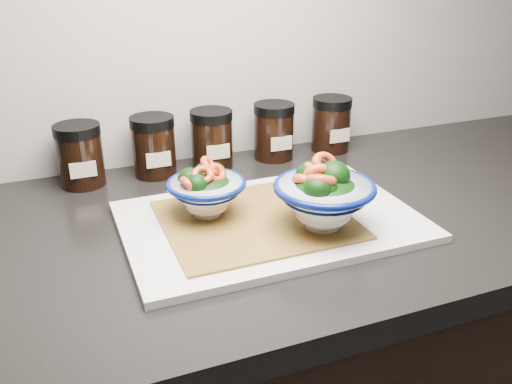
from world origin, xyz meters
name	(u,v)px	position (x,y,z in m)	size (l,w,h in m)	color
countertop	(222,235)	(0.00, 1.45, 0.88)	(3.50, 0.60, 0.04)	black
cutting_board	(270,221)	(0.07, 1.42, 0.91)	(0.45, 0.30, 0.01)	silver
bamboo_mat	(256,219)	(0.05, 1.42, 0.91)	(0.28, 0.24, 0.00)	olive
bowl_left	(206,190)	(-0.02, 1.46, 0.96)	(0.12, 0.12, 0.10)	white
bowl_right	(323,196)	(0.13, 1.36, 0.96)	(0.15, 0.15, 0.11)	white
spice_jar_a	(80,155)	(-0.19, 1.69, 0.96)	(0.08, 0.08, 0.11)	black
spice_jar_b	(154,146)	(-0.05, 1.69, 0.96)	(0.08, 0.08, 0.11)	black
spice_jar_c	(212,139)	(0.06, 1.69, 0.96)	(0.08, 0.08, 0.11)	black
spice_jar_d	(274,131)	(0.19, 1.69, 0.96)	(0.08, 0.08, 0.11)	black
spice_jar_e	(331,124)	(0.32, 1.69, 0.96)	(0.08, 0.08, 0.11)	black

